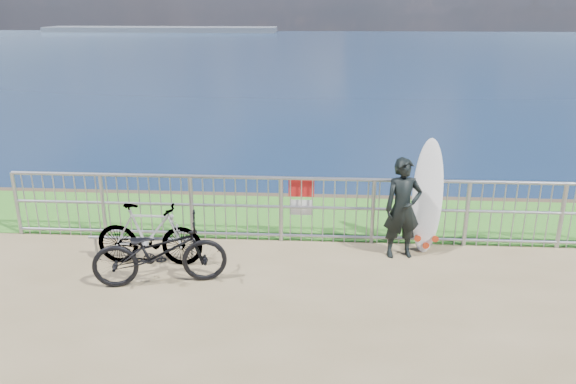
# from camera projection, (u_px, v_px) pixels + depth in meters

# --- Properties ---
(grass_strip) EXTENTS (120.00, 120.00, 0.00)m
(grass_strip) POSITION_uv_depth(u_px,v_px,m) (313.00, 217.00, 10.41)
(grass_strip) COLOR #2E7821
(grass_strip) RESTS_ON ground
(seascape) EXTENTS (260.00, 260.00, 5.00)m
(seascape) POSITION_uv_depth(u_px,v_px,m) (163.00, 32.00, 151.19)
(seascape) COLOR brown
(seascape) RESTS_ON ground
(railing) EXTENTS (10.06, 0.10, 1.13)m
(railing) POSITION_uv_depth(u_px,v_px,m) (313.00, 209.00, 9.19)
(railing) COLOR #96999E
(railing) RESTS_ON ground
(surfer) EXTENTS (0.64, 0.48, 1.59)m
(surfer) POSITION_uv_depth(u_px,v_px,m) (403.00, 208.00, 8.60)
(surfer) COLOR black
(surfer) RESTS_ON ground
(surfboard) EXTENTS (0.54, 0.50, 1.81)m
(surfboard) POSITION_uv_depth(u_px,v_px,m) (427.00, 200.00, 8.84)
(surfboard) COLOR white
(surfboard) RESTS_ON ground
(bicycle_near) EXTENTS (1.96, 1.06, 0.98)m
(bicycle_near) POSITION_uv_depth(u_px,v_px,m) (160.00, 252.00, 7.84)
(bicycle_near) COLOR black
(bicycle_near) RESTS_ON ground
(bicycle_far) EXTENTS (1.62, 0.49, 0.97)m
(bicycle_far) POSITION_uv_depth(u_px,v_px,m) (149.00, 234.00, 8.42)
(bicycle_far) COLOR black
(bicycle_far) RESTS_ON ground
(bike_rack) EXTENTS (1.72, 0.05, 0.36)m
(bike_rack) POSITION_uv_depth(u_px,v_px,m) (143.00, 241.00, 8.66)
(bike_rack) COLOR #96999E
(bike_rack) RESTS_ON ground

